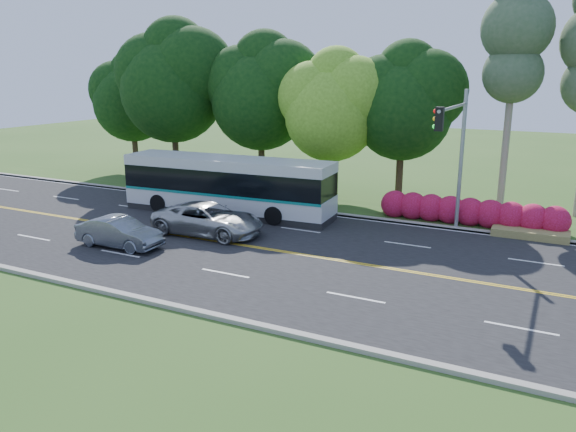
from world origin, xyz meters
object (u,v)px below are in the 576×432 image
at_px(traffic_signal, 455,142).
at_px(sedan, 119,232).
at_px(transit_bus, 227,186).
at_px(suv, 208,219).

height_order(traffic_signal, sedan, traffic_signal).
bearing_deg(traffic_signal, transit_bus, -176.89).
bearing_deg(suv, transit_bus, 17.53).
distance_m(traffic_signal, sedan, 16.00).
bearing_deg(traffic_signal, sedan, -148.37).
relative_size(traffic_signal, sedan, 1.70).
xyz_separation_m(sedan, suv, (2.48, 3.51, 0.09)).
bearing_deg(transit_bus, sedan, -101.54).
height_order(traffic_signal, transit_bus, traffic_signal).
bearing_deg(traffic_signal, suv, -156.68).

